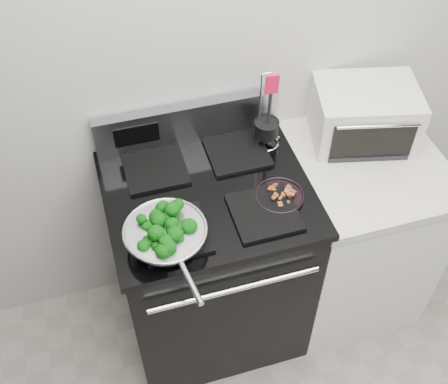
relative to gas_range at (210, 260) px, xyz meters
name	(u,v)px	position (x,y,z in m)	size (l,w,h in m)	color
back_wall	(258,40)	(0.30, 0.34, 0.86)	(4.00, 0.02, 2.70)	beige
gas_range	(210,260)	(0.00, 0.00, 0.00)	(0.79, 0.69, 1.13)	black
counter	(350,230)	(0.68, 0.00, -0.03)	(0.62, 0.68, 0.92)	white
skillet	(166,235)	(-0.21, -0.21, 0.51)	(0.30, 0.47, 0.06)	silver
broccoli_pile	(165,231)	(-0.21, -0.20, 0.53)	(0.23, 0.23, 0.08)	black
bacon_plate	(280,194)	(0.25, -0.11, 0.48)	(0.19, 0.19, 0.04)	black
utensil_holder	(266,132)	(0.30, 0.18, 0.53)	(0.11, 0.11, 0.35)	silver
toaster_oven	(364,114)	(0.71, 0.15, 0.55)	(0.47, 0.40, 0.24)	silver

